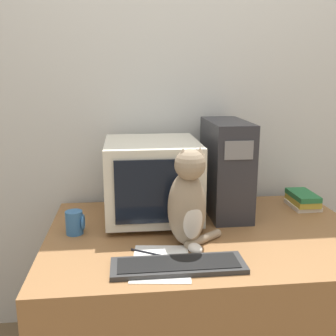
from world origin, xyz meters
The scene contains 10 objects.
wall_back centered at (0.00, 1.00, 1.25)m, with size 7.00×0.05×2.50m.
desk centered at (0.00, 0.47, 0.36)m, with size 1.39×0.93×0.73m.
crt_monitor centered at (-0.22, 0.66, 0.92)m, with size 0.43×0.46×0.38m.
computer_tower centered at (0.14, 0.71, 0.96)m, with size 0.18×0.41×0.46m.
keyboard centered at (-0.17, 0.15, 0.74)m, with size 0.48×0.15×0.02m.
cat centered at (-0.10, 0.34, 0.91)m, with size 0.25×0.22×0.40m.
book_stack centered at (0.56, 0.73, 0.77)m, with size 0.13×0.20×0.08m.
pen centered at (-0.27, 0.27, 0.73)m, with size 0.13×0.08×0.01m.
paper_sheet centered at (-0.23, 0.19, 0.73)m, with size 0.24×0.32×0.00m.
mug centered at (-0.57, 0.51, 0.78)m, with size 0.08×0.07×0.10m.
Camera 1 is at (-0.35, -1.12, 1.41)m, focal length 42.00 mm.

